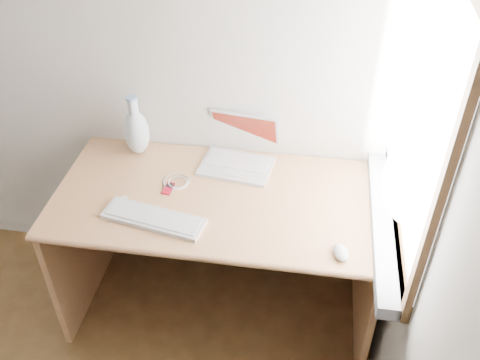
# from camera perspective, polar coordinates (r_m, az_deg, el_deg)

# --- Properties ---
(back_wall) EXTENTS (3.50, 0.04, 2.60)m
(back_wall) POSITION_cam_1_polar(r_m,az_deg,el_deg) (2.73, -22.31, 14.08)
(back_wall) COLOR silver
(back_wall) RESTS_ON floor
(window) EXTENTS (0.11, 0.99, 1.10)m
(window) POSITION_cam_1_polar(r_m,az_deg,el_deg) (2.02, 18.04, 5.84)
(window) COLOR white
(window) RESTS_ON right_wall
(desk) EXTENTS (1.46, 0.73, 0.77)m
(desk) POSITION_cam_1_polar(r_m,az_deg,el_deg) (2.59, -1.94, -4.24)
(desk) COLOR tan
(desk) RESTS_ON floor
(laptop) EXTENTS (0.36, 0.32, 0.23)m
(laptop) POSITION_cam_1_polar(r_m,az_deg,el_deg) (2.55, -0.23, 2.86)
(laptop) COLOR silver
(laptop) RESTS_ON desk
(external_keyboard) EXTENTS (0.46, 0.21, 0.02)m
(external_keyboard) POSITION_cam_1_polar(r_m,az_deg,el_deg) (2.28, -9.20, -4.05)
(external_keyboard) COLOR silver
(external_keyboard) RESTS_ON desk
(mouse) EXTENTS (0.08, 0.11, 0.03)m
(mouse) POSITION_cam_1_polar(r_m,az_deg,el_deg) (2.14, 10.71, -7.61)
(mouse) COLOR silver
(mouse) RESTS_ON desk
(ipod) EXTENTS (0.04, 0.09, 0.01)m
(ipod) POSITION_cam_1_polar(r_m,az_deg,el_deg) (2.44, -7.64, -0.89)
(ipod) COLOR #B10C25
(ipod) RESTS_ON desk
(cable_coil) EXTENTS (0.15, 0.15, 0.01)m
(cable_coil) POSITION_cam_1_polar(r_m,az_deg,el_deg) (2.47, -6.80, -0.17)
(cable_coil) COLOR silver
(cable_coil) RESTS_ON desk
(remote) EXTENTS (0.06, 0.08, 0.01)m
(remote) POSITION_cam_1_polar(r_m,az_deg,el_deg) (2.40, -12.64, -2.28)
(remote) COLOR silver
(remote) RESTS_ON desk
(vase) EXTENTS (0.12, 0.12, 0.31)m
(vase) POSITION_cam_1_polar(r_m,az_deg,el_deg) (2.62, -11.00, 5.19)
(vase) COLOR silver
(vase) RESTS_ON desk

